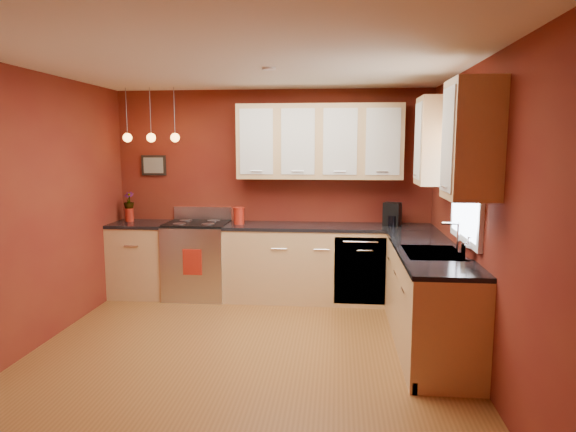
# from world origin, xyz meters

# --- Properties ---
(floor) EXTENTS (4.20, 4.20, 0.00)m
(floor) POSITION_xyz_m (0.00, 0.00, 0.00)
(floor) COLOR brown
(floor) RESTS_ON ground
(ceiling) EXTENTS (4.00, 4.20, 0.02)m
(ceiling) POSITION_xyz_m (0.00, 0.00, 2.60)
(ceiling) COLOR silver
(ceiling) RESTS_ON wall_back
(wall_back) EXTENTS (4.00, 0.02, 2.60)m
(wall_back) POSITION_xyz_m (0.00, 2.10, 1.30)
(wall_back) COLOR maroon
(wall_back) RESTS_ON floor
(wall_front) EXTENTS (4.00, 0.02, 2.60)m
(wall_front) POSITION_xyz_m (0.00, -2.10, 1.30)
(wall_front) COLOR maroon
(wall_front) RESTS_ON floor
(wall_left) EXTENTS (0.02, 4.20, 2.60)m
(wall_left) POSITION_xyz_m (-2.00, 0.00, 1.30)
(wall_left) COLOR maroon
(wall_left) RESTS_ON floor
(wall_right) EXTENTS (0.02, 4.20, 2.60)m
(wall_right) POSITION_xyz_m (2.00, 0.00, 1.30)
(wall_right) COLOR maroon
(wall_right) RESTS_ON floor
(base_cabinets_back_left) EXTENTS (0.70, 0.60, 0.90)m
(base_cabinets_back_left) POSITION_xyz_m (-1.65, 1.80, 0.45)
(base_cabinets_back_left) COLOR tan
(base_cabinets_back_left) RESTS_ON floor
(base_cabinets_back_right) EXTENTS (2.54, 0.60, 0.90)m
(base_cabinets_back_right) POSITION_xyz_m (0.73, 1.80, 0.45)
(base_cabinets_back_right) COLOR tan
(base_cabinets_back_right) RESTS_ON floor
(base_cabinets_right) EXTENTS (0.60, 2.10, 0.90)m
(base_cabinets_right) POSITION_xyz_m (1.70, 0.45, 0.45)
(base_cabinets_right) COLOR tan
(base_cabinets_right) RESTS_ON floor
(counter_back_left) EXTENTS (0.70, 0.62, 0.04)m
(counter_back_left) POSITION_xyz_m (-1.65, 1.80, 0.92)
(counter_back_left) COLOR black
(counter_back_left) RESTS_ON base_cabinets_back_left
(counter_back_right) EXTENTS (2.54, 0.62, 0.04)m
(counter_back_right) POSITION_xyz_m (0.73, 1.80, 0.92)
(counter_back_right) COLOR black
(counter_back_right) RESTS_ON base_cabinets_back_right
(counter_right) EXTENTS (0.62, 2.10, 0.04)m
(counter_right) POSITION_xyz_m (1.70, 0.45, 0.92)
(counter_right) COLOR black
(counter_right) RESTS_ON base_cabinets_right
(gas_range) EXTENTS (0.76, 0.64, 1.11)m
(gas_range) POSITION_xyz_m (-0.92, 1.80, 0.48)
(gas_range) COLOR #BCBDC1
(gas_range) RESTS_ON floor
(dishwasher_front) EXTENTS (0.60, 0.02, 0.80)m
(dishwasher_front) POSITION_xyz_m (1.10, 1.51, 0.45)
(dishwasher_front) COLOR #BCBDC1
(dishwasher_front) RESTS_ON base_cabinets_back_right
(sink) EXTENTS (0.50, 0.70, 0.33)m
(sink) POSITION_xyz_m (1.70, 0.30, 0.92)
(sink) COLOR gray
(sink) RESTS_ON counter_right
(window) EXTENTS (0.06, 1.02, 1.22)m
(window) POSITION_xyz_m (1.97, 0.30, 1.69)
(window) COLOR white
(window) RESTS_ON wall_right
(upper_cabinets_back) EXTENTS (2.00, 0.35, 0.90)m
(upper_cabinets_back) POSITION_xyz_m (0.60, 1.93, 1.95)
(upper_cabinets_back) COLOR tan
(upper_cabinets_back) RESTS_ON wall_back
(upper_cabinets_right) EXTENTS (0.35, 1.95, 0.90)m
(upper_cabinets_right) POSITION_xyz_m (1.82, 0.32, 1.95)
(upper_cabinets_right) COLOR tan
(upper_cabinets_right) RESTS_ON wall_right
(wall_picture) EXTENTS (0.32, 0.03, 0.26)m
(wall_picture) POSITION_xyz_m (-1.55, 2.08, 1.65)
(wall_picture) COLOR black
(wall_picture) RESTS_ON wall_back
(pendant_lights) EXTENTS (0.71, 0.11, 0.66)m
(pendant_lights) POSITION_xyz_m (-1.45, 1.75, 2.01)
(pendant_lights) COLOR gray
(pendant_lights) RESTS_ON ceiling
(red_canister) EXTENTS (0.14, 0.14, 0.21)m
(red_canister) POSITION_xyz_m (-0.38, 1.79, 1.05)
(red_canister) COLOR #9D1E10
(red_canister) RESTS_ON counter_back_right
(red_vase) EXTENTS (0.11, 0.11, 0.17)m
(red_vase) POSITION_xyz_m (-1.82, 1.88, 1.02)
(red_vase) COLOR #9D1E10
(red_vase) RESTS_ON counter_back_left
(flowers) EXTENTS (0.14, 0.14, 0.23)m
(flowers) POSITION_xyz_m (-1.82, 1.88, 1.20)
(flowers) COLOR #9D1E10
(flowers) RESTS_ON red_vase
(coffee_maker) EXTENTS (0.24, 0.24, 0.28)m
(coffee_maker) POSITION_xyz_m (1.49, 1.84, 1.07)
(coffee_maker) COLOR black
(coffee_maker) RESTS_ON counter_back_right
(soap_pump) EXTENTS (0.11, 0.11, 0.20)m
(soap_pump) POSITION_xyz_m (1.95, 0.03, 1.04)
(soap_pump) COLOR white
(soap_pump) RESTS_ON counter_right
(dish_towel) EXTENTS (0.23, 0.02, 0.31)m
(dish_towel) POSITION_xyz_m (-0.89, 1.47, 0.52)
(dish_towel) COLOR #9D1E10
(dish_towel) RESTS_ON gas_range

